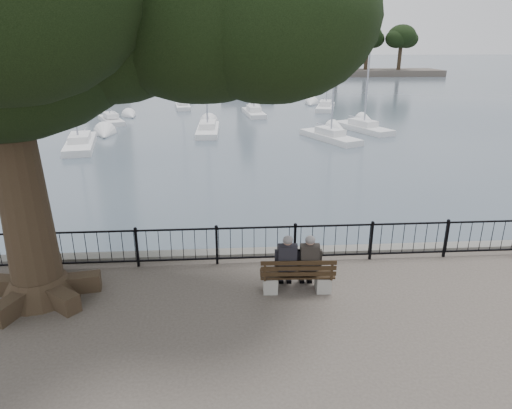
{
  "coord_description": "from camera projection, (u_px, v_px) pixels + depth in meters",
  "views": [
    {
      "loc": [
        -0.72,
        -8.07,
        5.44
      ],
      "look_at": [
        0.0,
        2.5,
        1.6
      ],
      "focal_mm": 32.0,
      "sensor_mm": 36.0,
      "label": 1
    }
  ],
  "objects": [
    {
      "name": "harbor",
      "position": [
        255.0,
        270.0,
        12.46
      ],
      "size": [
        260.0,
        260.0,
        1.2
      ],
      "color": "#62615C",
      "rests_on": "ground"
    },
    {
      "name": "railing",
      "position": [
        256.0,
        243.0,
        11.63
      ],
      "size": [
        22.06,
        0.06,
        1.0
      ],
      "color": "black",
      "rests_on": "ground"
    },
    {
      "name": "bench",
      "position": [
        297.0,
        279.0,
        10.37
      ],
      "size": [
        1.7,
        0.58,
        0.88
      ],
      "color": "gray",
      "rests_on": "ground"
    },
    {
      "name": "person_left",
      "position": [
        287.0,
        264.0,
        10.34
      ],
      "size": [
        0.42,
        0.7,
        1.4
      ],
      "color": "black",
      "rests_on": "ground"
    },
    {
      "name": "person_right",
      "position": [
        308.0,
        264.0,
        10.35
      ],
      "size": [
        0.42,
        0.7,
        1.4
      ],
      "color": "black",
      "rests_on": "ground"
    },
    {
      "name": "lion_monument",
      "position": [
        246.0,
        75.0,
        55.97
      ],
      "size": [
        6.31,
        6.31,
        9.23
      ],
      "color": "#62615C",
      "rests_on": "ground"
    },
    {
      "name": "sailboat_a",
      "position": [
        80.0,
        142.0,
        28.84
      ],
      "size": [
        2.73,
        6.04,
        10.9
      ],
      "color": "white",
      "rests_on": "ground"
    },
    {
      "name": "sailboat_b",
      "position": [
        208.0,
        128.0,
        33.26
      ],
      "size": [
        1.59,
        5.45,
        11.2
      ],
      "color": "white",
      "rests_on": "ground"
    },
    {
      "name": "sailboat_c",
      "position": [
        330.0,
        135.0,
        30.93
      ],
      "size": [
        3.52,
        5.35,
        10.24
      ],
      "color": "white",
      "rests_on": "ground"
    },
    {
      "name": "sailboat_d",
      "position": [
        363.0,
        127.0,
        34.07
      ],
      "size": [
        3.56,
        5.51,
        10.38
      ],
      "color": "white",
      "rests_on": "ground"
    },
    {
      "name": "sailboat_e",
      "position": [
        111.0,
        118.0,
        37.48
      ],
      "size": [
        3.06,
        4.72,
        10.82
      ],
      "color": "white",
      "rests_on": "ground"
    },
    {
      "name": "sailboat_f",
      "position": [
        254.0,
        112.0,
        41.14
      ],
      "size": [
        1.99,
        5.19,
        9.53
      ],
      "color": "white",
      "rests_on": "ground"
    },
    {
      "name": "sailboat_g",
      "position": [
        325.0,
        106.0,
        44.59
      ],
      "size": [
        2.9,
        5.51,
        10.82
      ],
      "color": "white",
      "rests_on": "ground"
    },
    {
      "name": "sailboat_h",
      "position": [
        183.0,
        105.0,
        45.52
      ],
      "size": [
        1.93,
        4.85,
        10.45
      ],
      "color": "white",
      "rests_on": "ground"
    },
    {
      "name": "far_shore",
      "position": [
        365.0,
        53.0,
        84.6
      ],
      "size": [
        30.0,
        8.6,
        9.18
      ],
      "color": "#46403A",
      "rests_on": "ground"
    }
  ]
}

